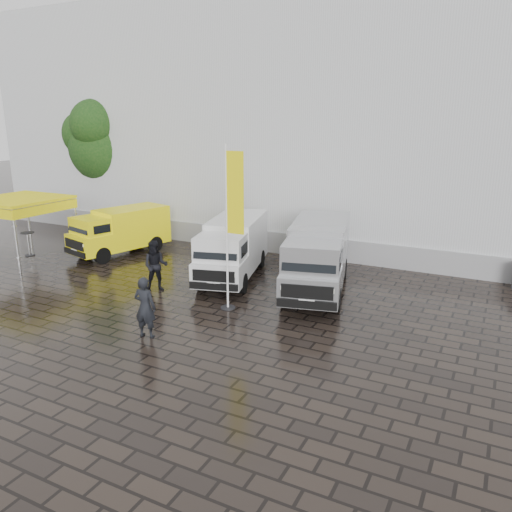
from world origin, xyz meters
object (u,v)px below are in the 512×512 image
at_px(van_yellow, 120,232).
at_px(canopy_tent, 18,202).
at_px(van_white, 233,250).
at_px(flagpole, 232,219).
at_px(person_tent, 156,266).
at_px(person_front, 145,307).
at_px(cocktail_table, 29,244).
at_px(van_silver, 317,259).

bearing_deg(van_yellow, canopy_tent, -126.20).
bearing_deg(canopy_tent, van_white, 11.12).
bearing_deg(flagpole, person_tent, 174.00).
bearing_deg(person_front, cocktail_table, -32.43).
relative_size(flagpole, person_tent, 2.87).
height_order(van_silver, flagpole, flagpole).
bearing_deg(person_front, person_tent, -65.16).
xyz_separation_m(canopy_tent, person_front, (10.28, -4.12, -1.72)).
height_order(flagpole, person_tent, flagpole).
xyz_separation_m(canopy_tent, person_tent, (8.00, -0.70, -1.69)).
height_order(canopy_tent, person_front, canopy_tent).
relative_size(canopy_tent, flagpole, 0.63).
height_order(flagpole, cocktail_table, flagpole).
bearing_deg(canopy_tent, cocktail_table, 122.54).
bearing_deg(van_yellow, flagpole, -9.42).
relative_size(van_yellow, flagpole, 0.84).
relative_size(van_yellow, cocktail_table, 4.13).
height_order(van_silver, canopy_tent, canopy_tent).
xyz_separation_m(canopy_tent, cocktail_table, (-0.32, 0.51, -2.08)).
distance_m(van_yellow, canopy_tent, 4.53).
relative_size(van_yellow, van_white, 0.85).
distance_m(flagpole, person_tent, 4.08).
bearing_deg(flagpole, van_silver, 57.49).
bearing_deg(van_yellow, person_tent, -20.48).
height_order(canopy_tent, flagpole, flagpole).
relative_size(canopy_tent, cocktail_table, 3.09).
relative_size(van_white, flagpole, 0.99).
distance_m(canopy_tent, flagpole, 11.52).
distance_m(canopy_tent, person_front, 11.21).
bearing_deg(cocktail_table, flagpole, -7.60).
distance_m(van_yellow, person_front, 9.72).
height_order(van_yellow, van_silver, van_silver).
relative_size(van_silver, person_front, 3.16).
bearing_deg(person_tent, van_white, 27.47).
distance_m(flagpole, cocktail_table, 12.15).
bearing_deg(canopy_tent, person_front, -21.83).
distance_m(van_silver, canopy_tent, 13.55).
height_order(van_white, person_front, van_white).
distance_m(van_silver, cocktail_table, 13.76).
xyz_separation_m(van_yellow, person_tent, (4.69, -3.36, -0.11)).
xyz_separation_m(person_front, person_tent, (-2.28, 3.42, 0.03)).
relative_size(van_white, person_front, 2.92).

